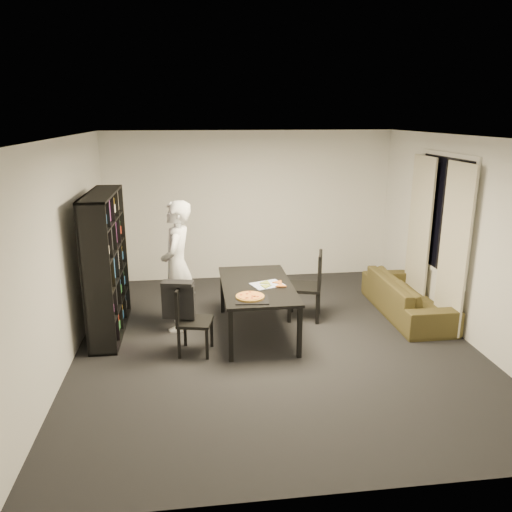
{
  "coord_description": "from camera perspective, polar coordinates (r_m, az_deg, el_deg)",
  "views": [
    {
      "loc": [
        -1.0,
        -5.88,
        2.85
      ],
      "look_at": [
        -0.19,
        0.41,
        1.05
      ],
      "focal_mm": 35.0,
      "sensor_mm": 36.0,
      "label": 1
    }
  ],
  "objects": [
    {
      "name": "baking_tray",
      "position": [
        6.05,
        -0.46,
        -5.01
      ],
      "size": [
        0.43,
        0.36,
        0.01
      ],
      "primitive_type": "cube",
      "rotation": [
        0.0,
        0.0,
        -0.1
      ],
      "color": "black",
      "rests_on": "dining_table"
    },
    {
      "name": "window_pane",
      "position": [
        7.48,
        20.65,
        4.42
      ],
      "size": [
        0.02,
        1.4,
        1.6
      ],
      "primitive_type": "cube",
      "color": "black",
      "rests_on": "room"
    },
    {
      "name": "sofa",
      "position": [
        7.69,
        16.9,
        -4.43
      ],
      "size": [
        0.74,
        1.89,
        0.55
      ],
      "primitive_type": "imported",
      "rotation": [
        0.0,
        0.0,
        1.57
      ],
      "color": "#453C1B",
      "rests_on": "room"
    },
    {
      "name": "room",
      "position": [
        6.16,
        2.24,
        1.26
      ],
      "size": [
        5.01,
        5.51,
        2.61
      ],
      "color": "black",
      "rests_on": "ground"
    },
    {
      "name": "person",
      "position": [
        6.78,
        -9.0,
        -1.17
      ],
      "size": [
        0.52,
        0.71,
        1.78
      ],
      "primitive_type": "imported",
      "rotation": [
        0.0,
        0.0,
        -1.73
      ],
      "color": "white",
      "rests_on": "room"
    },
    {
      "name": "kitchen_towel",
      "position": [
        6.58,
        1.3,
        -3.28
      ],
      "size": [
        0.48,
        0.42,
        0.01
      ],
      "primitive_type": "cube",
      "rotation": [
        0.0,
        0.0,
        0.34
      ],
      "color": "white",
      "rests_on": "dining_table"
    },
    {
      "name": "dining_table",
      "position": [
        6.63,
        0.11,
        -3.73
      ],
      "size": [
        0.92,
        1.66,
        0.69
      ],
      "color": "black",
      "rests_on": "room"
    },
    {
      "name": "curtain_left",
      "position": [
        7.07,
        21.68,
        0.78
      ],
      "size": [
        0.03,
        0.7,
        2.25
      ],
      "primitive_type": "cube",
      "color": "beige",
      "rests_on": "room"
    },
    {
      "name": "pepperoni_pizza",
      "position": [
        6.09,
        -0.68,
        -4.65
      ],
      "size": [
        0.35,
        0.35,
        0.03
      ],
      "rotation": [
        0.0,
        0.0,
        -0.32
      ],
      "color": "#A77930",
      "rests_on": "dining_table"
    },
    {
      "name": "curtain_right",
      "position": [
        7.96,
        18.15,
        2.72
      ],
      "size": [
        0.03,
        0.7,
        2.25
      ],
      "primitive_type": "cube",
      "color": "beige",
      "rests_on": "room"
    },
    {
      "name": "window_frame",
      "position": [
        7.48,
        20.61,
        4.42
      ],
      "size": [
        0.03,
        1.52,
        1.72
      ],
      "primitive_type": "cube",
      "color": "white",
      "rests_on": "room"
    },
    {
      "name": "chair_left",
      "position": [
        6.19,
        -7.75,
        -6.76
      ],
      "size": [
        0.47,
        0.47,
        0.86
      ],
      "rotation": [
        0.0,
        0.0,
        1.36
      ],
      "color": "black",
      "rests_on": "room"
    },
    {
      "name": "chair_right",
      "position": [
        7.15,
        6.36,
        -2.89
      ],
      "size": [
        0.57,
        0.57,
        0.99
      ],
      "rotation": [
        0.0,
        0.0,
        -1.86
      ],
      "color": "black",
      "rests_on": "room"
    },
    {
      "name": "pizza_slices",
      "position": [
        6.56,
        1.89,
        -3.23
      ],
      "size": [
        0.44,
        0.4,
        0.01
      ],
      "primitive_type": null,
      "rotation": [
        0.0,
        0.0,
        0.27
      ],
      "color": "gold",
      "rests_on": "dining_table"
    },
    {
      "name": "draped_jacket",
      "position": [
        6.13,
        -8.89,
        -4.82
      ],
      "size": [
        0.4,
        0.24,
        0.47
      ],
      "rotation": [
        0.0,
        0.0,
        1.36
      ],
      "color": "black",
      "rests_on": "chair_left"
    },
    {
      "name": "bookshelf",
      "position": [
        6.85,
        -16.74,
        -0.95
      ],
      "size": [
        0.35,
        1.5,
        1.9
      ],
      "primitive_type": "cube",
      "color": "black",
      "rests_on": "room"
    }
  ]
}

